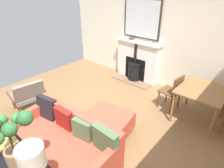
{
  "coord_description": "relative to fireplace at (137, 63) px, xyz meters",
  "views": [
    {
      "loc": [
        1.83,
        2.5,
        2.55
      ],
      "look_at": [
        -0.65,
        0.37,
        0.81
      ],
      "focal_mm": 30.63,
      "sensor_mm": 36.0,
      "label": 1
    }
  ],
  "objects": [
    {
      "name": "console_table",
      "position": [
        3.88,
        0.78,
        0.14
      ],
      "size": [
        0.4,
        1.69,
        0.73
      ],
      "color": "black",
      "rests_on": "ground"
    },
    {
      "name": "mantel_bowl_far",
      "position": [
        -0.02,
        0.37,
        0.67
      ],
      "size": [
        0.11,
        0.11,
        0.05
      ],
      "color": "#9E9384",
      "rests_on": "fireplace"
    },
    {
      "name": "ground_plane",
      "position": [
        2.51,
        0.29,
        -0.51
      ],
      "size": [
        5.42,
        5.49,
        0.01
      ],
      "primitive_type": "cube",
      "color": "olive"
    },
    {
      "name": "dining_chair_near_fireplace",
      "position": [
        0.76,
        1.47,
        -0.01
      ],
      "size": [
        0.45,
        0.45,
        0.83
      ],
      "color": "brown",
      "rests_on": "ground"
    },
    {
      "name": "fireplace",
      "position": [
        0.0,
        0.0,
        0.0
      ],
      "size": [
        0.54,
        1.35,
        1.14
      ],
      "color": "brown",
      "rests_on": "ground"
    },
    {
      "name": "sofa",
      "position": [
        3.15,
        0.78,
        -0.16
      ],
      "size": [
        0.99,
        1.84,
        0.81
      ],
      "color": "#B2B2B7",
      "rests_on": "ground"
    },
    {
      "name": "dining_table",
      "position": [
        0.75,
        2.04,
        0.12
      ],
      "size": [
        0.95,
        0.86,
        0.72
      ],
      "color": "olive",
      "rests_on": "ground"
    },
    {
      "name": "ottoman",
      "position": [
        2.21,
        0.9,
        -0.25
      ],
      "size": [
        0.72,
        0.9,
        0.41
      ],
      "color": "#B2B2B7",
      "rests_on": "ground"
    },
    {
      "name": "mirror_over_mantel",
      "position": [
        -0.11,
        0.0,
        1.2
      ],
      "size": [
        0.04,
        1.09,
        1.01
      ],
      "color": "#2D2823"
    },
    {
      "name": "armchair_accent",
      "position": [
        2.86,
        -0.86,
        -0.07
      ],
      "size": [
        0.75,
        0.68,
        0.77
      ],
      "color": "brown",
      "rests_on": "ground"
    },
    {
      "name": "wall_left",
      "position": [
        -0.2,
        0.29,
        0.93
      ],
      "size": [
        0.12,
        5.49,
        2.85
      ],
      "primitive_type": "cube",
      "color": "silver",
      "rests_on": "ground"
    },
    {
      "name": "potted_plant",
      "position": [
        3.87,
        0.98,
        0.61
      ],
      "size": [
        0.46,
        0.41,
        0.64
      ],
      "color": "#99704C",
      "rests_on": "console_table"
    },
    {
      "name": "book_stack",
      "position": [
        3.88,
        0.65,
        0.26
      ],
      "size": [
        0.29,
        0.22,
        0.08
      ],
      "color": "#38517F",
      "rests_on": "console_table"
    },
    {
      "name": "table_lamp_far_end",
      "position": [
        3.88,
        1.42,
        0.62
      ],
      "size": [
        0.26,
        0.26,
        0.52
      ],
      "color": "beige",
      "rests_on": "console_table"
    },
    {
      "name": "mantel_bowl_near",
      "position": [
        -0.02,
        -0.23,
        0.67
      ],
      "size": [
        0.14,
        0.14,
        0.05
      ],
      "color": "#47382D",
      "rests_on": "fireplace"
    }
  ]
}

